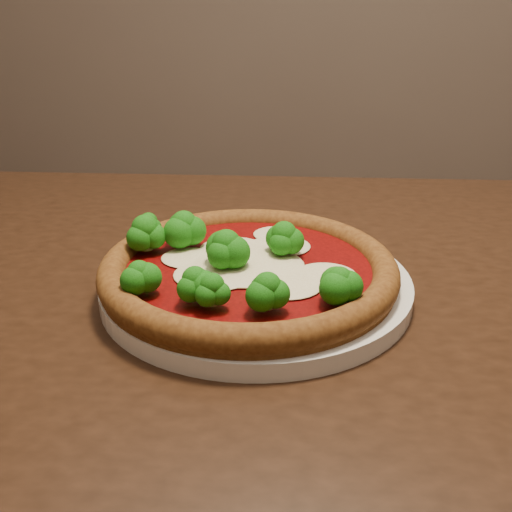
# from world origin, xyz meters

# --- Properties ---
(dining_table) EXTENTS (1.33, 0.93, 0.75)m
(dining_table) POSITION_xyz_m (-0.05, -0.25, 0.66)
(dining_table) COLOR black
(dining_table) RESTS_ON floor
(plate) EXTENTS (0.32, 0.32, 0.02)m
(plate) POSITION_xyz_m (-0.12, -0.28, 0.76)
(plate) COLOR silver
(plate) RESTS_ON dining_table
(pizza) EXTENTS (0.30, 0.30, 0.06)m
(pizza) POSITION_xyz_m (-0.13, -0.29, 0.78)
(pizza) COLOR brown
(pizza) RESTS_ON plate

